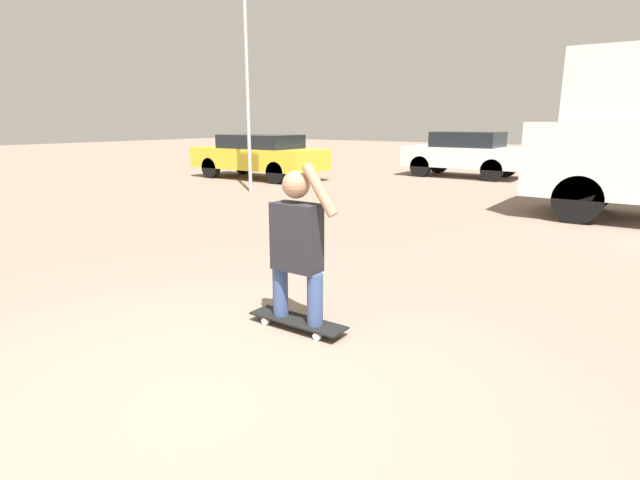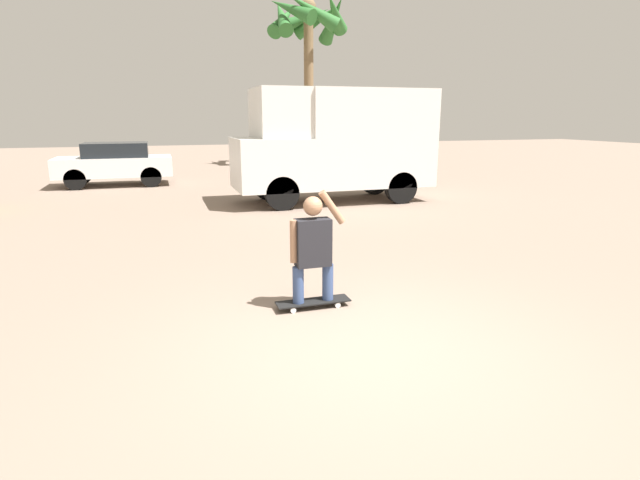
{
  "view_description": "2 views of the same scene",
  "coord_description": "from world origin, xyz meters",
  "views": [
    {
      "loc": [
        2.42,
        -1.97,
        1.82
      ],
      "look_at": [
        -0.54,
        2.23,
        0.59
      ],
      "focal_mm": 28.0,
      "sensor_mm": 36.0,
      "label": 1
    },
    {
      "loc": [
        -1.9,
        -4.33,
        2.34
      ],
      "look_at": [
        -0.01,
        1.49,
        0.83
      ],
      "focal_mm": 28.0,
      "sensor_mm": 36.0,
      "label": 2
    }
  ],
  "objects": [
    {
      "name": "ground_plane",
      "position": [
        0.0,
        0.0,
        0.0
      ],
      "size": [
        80.0,
        80.0,
        0.0
      ],
      "primitive_type": "plane",
      "color": "gray"
    },
    {
      "name": "parked_car_white",
      "position": [
        -3.3,
        14.47,
        0.79
      ],
      "size": [
        3.82,
        1.77,
        1.48
      ],
      "color": "black",
      "rests_on": "ground_plane"
    },
    {
      "name": "camper_van",
      "position": [
        2.91,
        8.96,
        1.68
      ],
      "size": [
        5.46,
        2.08,
        3.08
      ],
      "color": "black",
      "rests_on": "ground_plane"
    },
    {
      "name": "palm_tree_near_van",
      "position": [
        5.27,
        19.65,
        6.52
      ],
      "size": [
        4.13,
        4.07,
        7.87
      ],
      "color": "brown",
      "rests_on": "ground_plane"
    },
    {
      "name": "skateboard",
      "position": [
        -0.16,
        1.33,
        0.07
      ],
      "size": [
        0.94,
        0.26,
        0.09
      ],
      "color": "black",
      "rests_on": "ground_plane"
    },
    {
      "name": "person_skateboarder",
      "position": [
        -0.16,
        1.33,
        0.83
      ],
      "size": [
        0.71,
        0.24,
        1.4
      ],
      "color": "#384C7A",
      "rests_on": "skateboard"
    }
  ]
}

